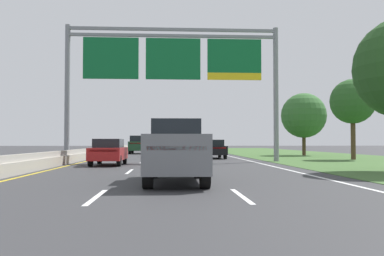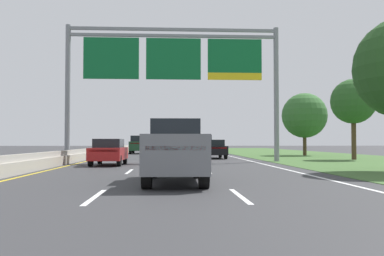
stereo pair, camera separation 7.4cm
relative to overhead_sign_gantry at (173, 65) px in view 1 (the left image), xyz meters
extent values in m
plane|color=#333335|center=(-0.30, 6.11, -6.80)|extent=(220.00, 220.00, 0.00)
cube|color=white|center=(-2.15, -18.39, -6.79)|extent=(0.14, 3.00, 0.01)
cube|color=white|center=(-2.15, -9.39, -6.79)|extent=(0.14, 3.00, 0.01)
cube|color=white|center=(-2.15, -0.39, -6.79)|extent=(0.14, 3.00, 0.01)
cube|color=white|center=(-2.15, 8.61, -6.79)|extent=(0.14, 3.00, 0.01)
cube|color=white|center=(-2.15, 17.61, -6.79)|extent=(0.14, 3.00, 0.01)
cube|color=white|center=(-2.15, 26.61, -6.79)|extent=(0.14, 3.00, 0.01)
cube|color=white|center=(-2.15, 35.61, -6.79)|extent=(0.14, 3.00, 0.01)
cube|color=white|center=(-2.15, 44.61, -6.79)|extent=(0.14, 3.00, 0.01)
cube|color=white|center=(-2.15, 53.61, -6.79)|extent=(0.14, 3.00, 0.01)
cube|color=white|center=(1.55, -18.39, -6.79)|extent=(0.14, 3.00, 0.01)
cube|color=white|center=(1.55, -9.39, -6.79)|extent=(0.14, 3.00, 0.01)
cube|color=white|center=(1.55, -0.39, -6.79)|extent=(0.14, 3.00, 0.01)
cube|color=white|center=(1.55, 8.61, -6.79)|extent=(0.14, 3.00, 0.01)
cube|color=white|center=(1.55, 17.61, -6.79)|extent=(0.14, 3.00, 0.01)
cube|color=white|center=(1.55, 26.61, -6.79)|extent=(0.14, 3.00, 0.01)
cube|color=white|center=(1.55, 35.61, -6.79)|extent=(0.14, 3.00, 0.01)
cube|color=white|center=(1.55, 44.61, -6.79)|extent=(0.14, 3.00, 0.01)
cube|color=white|center=(1.55, 53.61, -6.79)|extent=(0.14, 3.00, 0.01)
cube|color=white|center=(5.60, 6.11, -6.79)|extent=(0.16, 106.00, 0.01)
cube|color=gold|center=(-6.20, 6.11, -6.79)|extent=(0.16, 106.00, 0.01)
cube|color=#3D602D|center=(13.65, 6.11, -6.79)|extent=(14.00, 110.00, 0.02)
cube|color=#A8A399|center=(-6.90, 6.11, -6.52)|extent=(0.60, 110.00, 0.55)
cube|color=#A8A399|center=(-6.90, 6.11, -6.10)|extent=(0.25, 110.00, 0.30)
cylinder|color=gray|center=(-7.35, 0.09, -2.01)|extent=(0.36, 0.36, 9.57)
cylinder|color=gray|center=(7.35, 0.09, -2.01)|extent=(0.36, 0.36, 9.57)
cube|color=gray|center=(0.00, 0.09, 2.55)|extent=(14.70, 0.24, 0.20)
cube|color=gray|center=(0.00, 0.09, 2.10)|extent=(14.70, 0.24, 0.20)
cube|color=#0C602D|center=(-4.33, -0.09, 0.43)|extent=(3.83, 0.12, 2.90)
cube|color=#0C602D|center=(0.00, -0.09, 0.43)|extent=(3.83, 0.12, 2.90)
cube|color=#0C602D|center=(4.33, -0.09, 0.68)|extent=(3.83, 0.12, 2.40)
cube|color=yellow|center=(4.33, -0.09, -0.78)|extent=(3.83, 0.12, 0.50)
cube|color=slate|center=(-0.06, -14.79, -5.88)|extent=(2.07, 5.43, 1.00)
cube|color=black|center=(-0.05, -13.94, -4.99)|extent=(1.74, 1.92, 0.78)
cube|color=#B21414|center=(-0.10, -17.45, -5.58)|extent=(1.68, 0.10, 0.12)
cube|color=slate|center=(-0.09, -16.51, -5.28)|extent=(2.03, 1.97, 0.20)
cylinder|color=black|center=(-0.89, -12.94, -6.38)|extent=(0.31, 0.84, 0.84)
cylinder|color=black|center=(0.81, -12.96, -6.38)|extent=(0.31, 0.84, 0.84)
cylinder|color=black|center=(-0.94, -16.61, -6.38)|extent=(0.31, 0.84, 0.84)
cylinder|color=black|center=(0.76, -16.63, -6.38)|extent=(0.31, 0.84, 0.84)
cube|color=#161E47|center=(3.36, 15.95, -5.89)|extent=(1.97, 4.73, 1.05)
cube|color=black|center=(3.36, 15.80, -5.03)|extent=(1.68, 3.02, 0.68)
cube|color=#B21414|center=(3.33, 13.64, -5.58)|extent=(1.60, 0.10, 0.12)
cylinder|color=black|center=(2.57, 17.56, -6.42)|extent=(0.27, 0.76, 0.76)
cylinder|color=black|center=(4.21, 17.54, -6.42)|extent=(0.27, 0.76, 0.76)
cylinder|color=black|center=(2.52, 14.36, -6.42)|extent=(0.27, 0.76, 0.76)
cylinder|color=black|center=(4.16, 14.34, -6.42)|extent=(0.27, 0.76, 0.76)
cube|color=#193D23|center=(-3.88, 20.15, -5.89)|extent=(1.97, 4.73, 1.05)
cube|color=black|center=(-3.88, 20.00, -5.03)|extent=(1.68, 3.02, 0.68)
cube|color=#B21414|center=(-3.92, 17.84, -5.58)|extent=(1.60, 0.10, 0.12)
cylinder|color=black|center=(-4.68, 21.76, -6.42)|extent=(0.27, 0.76, 0.76)
cylinder|color=black|center=(-3.04, 21.73, -6.42)|extent=(0.27, 0.76, 0.76)
cylinder|color=black|center=(-4.73, 18.56, -6.42)|extent=(0.27, 0.76, 0.76)
cylinder|color=black|center=(-3.09, 18.54, -6.42)|extent=(0.27, 0.76, 0.76)
cube|color=maroon|center=(-3.91, -3.85, -6.11)|extent=(1.84, 4.41, 0.72)
cube|color=black|center=(-3.91, -3.90, -5.49)|extent=(1.58, 2.31, 0.52)
cube|color=#B21414|center=(-3.92, -6.01, -5.89)|extent=(1.53, 0.09, 0.12)
cylinder|color=black|center=(-4.70, -2.35, -6.47)|extent=(0.22, 0.66, 0.66)
cylinder|color=black|center=(-3.10, -2.36, -6.47)|extent=(0.22, 0.66, 0.66)
cylinder|color=black|center=(-4.71, -5.34, -6.47)|extent=(0.22, 0.66, 0.66)
cylinder|color=black|center=(-3.11, -5.35, -6.47)|extent=(0.22, 0.66, 0.66)
cube|color=black|center=(3.43, 5.86, -6.11)|extent=(1.94, 4.45, 0.72)
cube|color=black|center=(3.44, 5.81, -5.49)|extent=(1.63, 2.34, 0.52)
cube|color=#B21414|center=(3.49, 3.70, -5.89)|extent=(1.53, 0.12, 0.12)
cylinder|color=black|center=(2.59, 7.33, -6.47)|extent=(0.24, 0.67, 0.66)
cylinder|color=black|center=(4.19, 7.38, -6.47)|extent=(0.24, 0.67, 0.66)
cylinder|color=black|center=(2.68, 4.34, -6.47)|extent=(0.24, 0.67, 0.66)
cylinder|color=black|center=(4.27, 4.39, -6.47)|extent=(0.24, 0.67, 0.66)
cylinder|color=#4C3823|center=(14.02, 2.40, -5.22)|extent=(0.36, 0.36, 3.15)
sphere|color=#285623|center=(14.02, 2.40, -2.25)|extent=(3.49, 3.49, 3.49)
cylinder|color=#4C3823|center=(13.46, 12.42, -5.67)|extent=(0.36, 0.36, 2.25)
sphere|color=#33662D|center=(13.46, 12.42, -2.72)|extent=(4.57, 4.57, 4.57)
camera|label=1|loc=(-0.34, -29.04, -5.40)|focal=38.82mm
camera|label=2|loc=(-0.26, -29.04, -5.40)|focal=38.82mm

